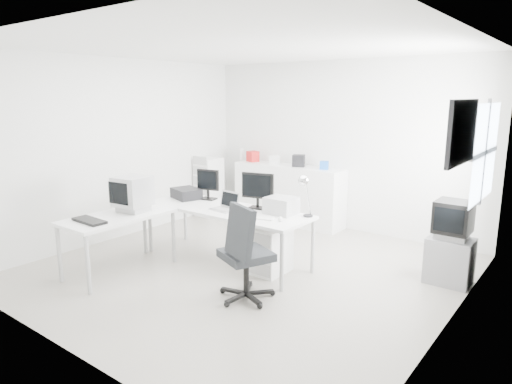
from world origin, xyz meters
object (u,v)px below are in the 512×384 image
Objects in this scene: lcd_monitor_large at (258,191)px; crt_monitor at (133,196)px; office_chair at (246,250)px; lcd_monitor_small at (208,185)px; laser_printer at (281,205)px; main_desk at (226,235)px; drawer_pedestal at (270,250)px; sideboard at (288,194)px; inkjet_printer at (186,193)px; side_desk at (120,243)px; tv_cabinet at (449,261)px; laptop at (223,202)px; crt_tv at (453,220)px; filing_cabinet at (209,187)px.

crt_monitor is (-1.20, -1.10, -0.03)m from lcd_monitor_large.
crt_monitor reaches higher than office_chair.
lcd_monitor_small is 1.31m from laser_printer.
crt_monitor is (-0.85, -0.85, 0.58)m from main_desk.
drawer_pedestal is 0.29× the size of sideboard.
drawer_pedestal is at bearing -43.00° from lcd_monitor_large.
inkjet_printer is 1.22m from lcd_monitor_large.
laser_printer is at bearing 39.52° from side_desk.
inkjet_printer is 0.75× the size of tv_cabinet.
main_desk is 0.50m from laptop.
office_chair is 2.03× the size of tv_cabinet.
laser_printer is at bearing -155.18° from crt_tv.
main_desk is at bearing -41.84° from filing_cabinet.
laptop is 0.30× the size of office_chair.
crt_tv is at bearing -7.53° from filing_cabinet.
lcd_monitor_large is 1.63m from crt_monitor.
laptop is 2.64m from filing_cabinet.
lcd_monitor_large is at bearing -10.71° from lcd_monitor_small.
drawer_pedestal is 1.37× the size of lcd_monitor_small.
crt_tv is (3.47, 1.94, -0.17)m from crt_monitor.
lcd_monitor_large reaches higher than side_desk.
office_chair is at bearing -132.49° from tv_cabinet.
filing_cabinet is at bearing 150.70° from laser_printer.
laptop is 0.60× the size of tv_cabinet.
inkjet_printer is 0.37× the size of office_chair.
laptop reaches higher than main_desk.
laser_printer is 0.67× the size of tv_cabinet.
lcd_monitor_large reaches higher than inkjet_printer.
laptop is (0.90, 1.00, 0.48)m from side_desk.
tv_cabinet is at bearing 33.69° from inkjet_printer.
lcd_monitor_small reaches higher than drawer_pedestal.
laptop is at bearing -167.01° from drawer_pedestal.
crt_monitor reaches higher than inkjet_printer.
main_desk is 7.20× the size of laptop.
office_chair reaches higher than laptop.
office_chair reaches higher than inkjet_printer.
laser_printer reaches higher than drawer_pedestal.
office_chair is at bearing -78.95° from laser_printer.
office_chair reaches higher than laser_printer.
lcd_monitor_small is (0.30, 0.15, 0.14)m from inkjet_printer.
tv_cabinet is at bearing -19.82° from sideboard.
lcd_monitor_large is 2.43m from crt_tv.
side_desk is at bearing -97.40° from sideboard.
lcd_monitor_small is at bearing 169.61° from office_chair.
lcd_monitor_large is (0.90, 0.00, 0.01)m from lcd_monitor_small.
inkjet_printer is at bearing -164.15° from tv_cabinet.
laptop reaches higher than side_desk.
side_desk is 2.51× the size of tv_cabinet.
inkjet_printer is (-0.85, 0.10, 0.45)m from main_desk.
lcd_monitor_small reaches higher than laptop.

